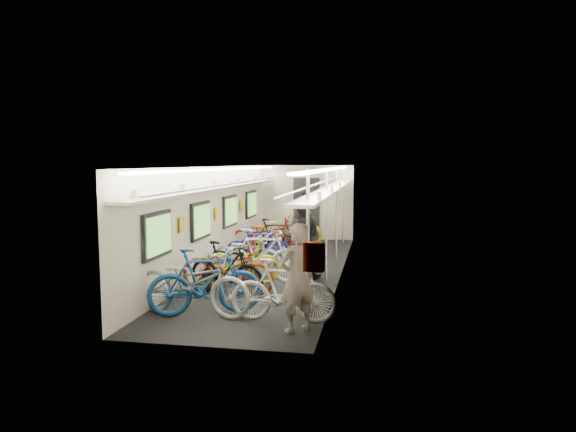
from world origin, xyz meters
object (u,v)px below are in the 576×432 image
at_px(passenger_near, 297,278).
at_px(passenger_mid, 302,237).
at_px(bicycle_1, 205,281).
at_px(backpack, 314,257).
at_px(bicycle_0, 192,282).

distance_m(passenger_near, passenger_mid, 3.57).
height_order(bicycle_1, backpack, backpack).
distance_m(bicycle_1, passenger_near, 1.73).
bearing_deg(passenger_near, bicycle_1, -61.19).
height_order(bicycle_0, passenger_mid, passenger_mid).
bearing_deg(bicycle_0, backpack, -111.28).
bearing_deg(bicycle_1, passenger_near, -132.63).
bearing_deg(backpack, bicycle_0, 158.65).
relative_size(passenger_near, backpack, 4.27).
relative_size(bicycle_0, bicycle_1, 1.13).
height_order(passenger_mid, backpack, passenger_mid).
relative_size(bicycle_0, passenger_near, 1.29).
xyz_separation_m(bicycle_0, passenger_near, (1.82, -0.50, 0.26)).
bearing_deg(passenger_mid, backpack, 97.13).
bearing_deg(backpack, bicycle_1, 154.85).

